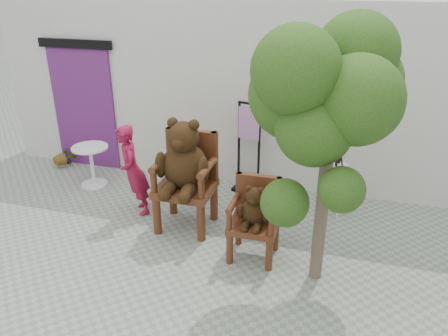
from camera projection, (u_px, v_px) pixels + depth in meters
name	position (u px, v px, depth m)	size (l,w,h in m)	color
ground_plane	(194.00, 273.00, 5.33)	(60.00, 60.00, 0.00)	gray
back_wall	(253.00, 91.00, 7.44)	(9.00, 1.00, 3.00)	silver
doorway	(84.00, 105.00, 7.88)	(1.40, 0.11, 2.33)	#612165
chair_big	(185.00, 167.00, 5.97)	(0.78, 0.85, 1.62)	#441F0E
chair_small	(255.00, 213.00, 5.44)	(0.60, 0.55, 1.05)	#441F0E
person	(133.00, 171.00, 6.40)	(0.51, 0.33, 1.39)	maroon
cafe_table	(92.00, 161.00, 7.37)	(0.60, 0.60, 0.70)	white
display_stand	(248.00, 158.00, 7.12)	(0.52, 0.44, 1.51)	black
stool_bucket	(337.00, 176.00, 6.37)	(0.32, 0.32, 1.45)	white
tree	(325.00, 93.00, 4.37)	(1.57, 1.61, 3.04)	#4E3F2F
potted_plant	(65.00, 157.00, 8.17)	(0.36, 0.32, 0.41)	#1C3B10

